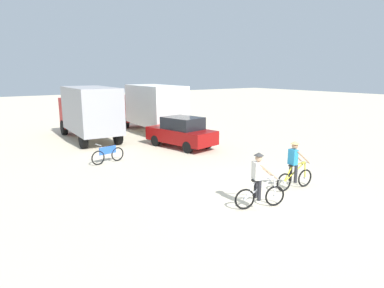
{
  "coord_description": "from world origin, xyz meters",
  "views": [
    {
      "loc": [
        -8.41,
        -7.64,
        4.24
      ],
      "look_at": [
        0.05,
        4.47,
        1.1
      ],
      "focal_mm": 31.67,
      "sensor_mm": 36.0,
      "label": 1
    }
  ],
  "objects_px": {
    "sedan_parked": "(181,132)",
    "box_truck_grey_hauler": "(89,111)",
    "cyclist_orange_shirt": "(259,182)",
    "bicycle_spare": "(108,155)",
    "box_truck_white_box": "(152,106)",
    "cyclist_cowboy_hat": "(294,167)"
  },
  "relations": [
    {
      "from": "bicycle_spare",
      "to": "cyclist_cowboy_hat",
      "type": "bearing_deg",
      "value": -60.52
    },
    {
      "from": "box_truck_white_box",
      "to": "sedan_parked",
      "type": "distance_m",
      "value": 5.63
    },
    {
      "from": "cyclist_orange_shirt",
      "to": "bicycle_spare",
      "type": "height_order",
      "value": "cyclist_orange_shirt"
    },
    {
      "from": "box_truck_grey_hauler",
      "to": "cyclist_cowboy_hat",
      "type": "height_order",
      "value": "box_truck_grey_hauler"
    },
    {
      "from": "box_truck_white_box",
      "to": "sedan_parked",
      "type": "bearing_deg",
      "value": -101.01
    },
    {
      "from": "sedan_parked",
      "to": "box_truck_grey_hauler",
      "type": "bearing_deg",
      "value": 124.6
    },
    {
      "from": "box_truck_white_box",
      "to": "bicycle_spare",
      "type": "xyz_separation_m",
      "value": [
        -5.8,
        -6.31,
        -1.48
      ]
    },
    {
      "from": "cyclist_cowboy_hat",
      "to": "bicycle_spare",
      "type": "distance_m",
      "value": 8.59
    },
    {
      "from": "sedan_parked",
      "to": "cyclist_orange_shirt",
      "type": "bearing_deg",
      "value": -107.96
    },
    {
      "from": "cyclist_orange_shirt",
      "to": "cyclist_cowboy_hat",
      "type": "height_order",
      "value": "same"
    },
    {
      "from": "cyclist_cowboy_hat",
      "to": "box_truck_grey_hauler",
      "type": "bearing_deg",
      "value": 102.72
    },
    {
      "from": "box_truck_grey_hauler",
      "to": "box_truck_white_box",
      "type": "height_order",
      "value": "same"
    },
    {
      "from": "cyclist_orange_shirt",
      "to": "cyclist_cowboy_hat",
      "type": "relative_size",
      "value": 1.0
    },
    {
      "from": "box_truck_grey_hauler",
      "to": "sedan_parked",
      "type": "xyz_separation_m",
      "value": [
        3.57,
        -5.18,
        -0.99
      ]
    },
    {
      "from": "sedan_parked",
      "to": "cyclist_cowboy_hat",
      "type": "xyz_separation_m",
      "value": [
        -0.52,
        -8.33,
        -0.04
      ]
    },
    {
      "from": "cyclist_orange_shirt",
      "to": "box_truck_white_box",
      "type": "bearing_deg",
      "value": 74.64
    },
    {
      "from": "cyclist_orange_shirt",
      "to": "bicycle_spare",
      "type": "bearing_deg",
      "value": 103.29
    },
    {
      "from": "box_truck_grey_hauler",
      "to": "bicycle_spare",
      "type": "bearing_deg",
      "value": -100.97
    },
    {
      "from": "cyclist_orange_shirt",
      "to": "bicycle_spare",
      "type": "xyz_separation_m",
      "value": [
        -1.88,
        7.97,
        -0.45
      ]
    },
    {
      "from": "cyclist_orange_shirt",
      "to": "bicycle_spare",
      "type": "distance_m",
      "value": 8.2
    },
    {
      "from": "cyclist_cowboy_hat",
      "to": "box_truck_white_box",
      "type": "bearing_deg",
      "value": 83.45
    },
    {
      "from": "sedan_parked",
      "to": "bicycle_spare",
      "type": "relative_size",
      "value": 2.61
    }
  ]
}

